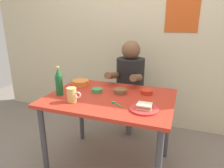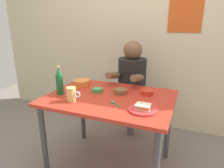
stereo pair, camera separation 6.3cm
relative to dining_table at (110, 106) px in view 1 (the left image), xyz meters
name	(u,v)px [view 1 (the left image)]	position (x,y,z in m)	size (l,w,h in m)	color
ground_plane	(110,166)	(0.00, 0.00, -0.65)	(6.00, 6.00, 0.00)	slate
wall_back	(139,27)	(0.00, 1.05, 0.65)	(4.40, 0.09, 2.60)	beige
dining_table	(110,106)	(0.00, 0.00, 0.00)	(1.10, 0.80, 0.74)	#B72D1E
stool	(129,109)	(0.01, 0.63, -0.30)	(0.34, 0.34, 0.45)	#4C4C51
person_seated	(130,76)	(0.01, 0.62, 0.12)	(0.33, 0.56, 0.72)	black
plate_orange	(144,109)	(0.34, -0.18, 0.10)	(0.22, 0.22, 0.01)	red
sandwich	(144,106)	(0.34, -0.18, 0.13)	(0.11, 0.09, 0.04)	beige
beer_mug	(72,95)	(-0.25, -0.22, 0.15)	(0.13, 0.08, 0.12)	#D1BC66
beer_bottle	(59,82)	(-0.44, -0.12, 0.21)	(0.06, 0.06, 0.26)	#19602D
sauce_bowl_chili	(147,92)	(0.29, 0.17, 0.12)	(0.11, 0.11, 0.04)	red
soup_bowl_orange	(80,83)	(-0.39, 0.19, 0.12)	(0.17, 0.17, 0.05)	orange
condiment_bowl_brown	(120,91)	(0.06, 0.10, 0.12)	(0.12, 0.12, 0.04)	brown
dip_bowl_green	(97,90)	(-0.15, 0.06, 0.11)	(0.10, 0.10, 0.03)	#388C4C
spoon	(115,103)	(0.09, -0.14, 0.10)	(0.11, 0.08, 0.01)	#26A559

